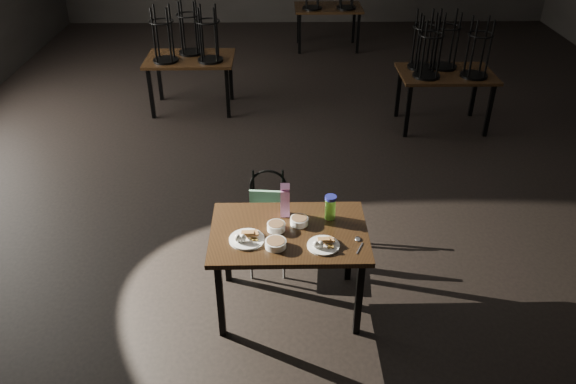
{
  "coord_description": "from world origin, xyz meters",
  "views": [
    {
      "loc": [
        -0.61,
        -5.99,
        3.27
      ],
      "look_at": [
        -0.54,
        -2.14,
        0.85
      ],
      "focal_mm": 35.0,
      "sensor_mm": 36.0,
      "label": 1
    }
  ],
  "objects_px": {
    "juice_carton": "(285,200)",
    "school_chair": "(268,225)",
    "main_table": "(289,239)",
    "bentwood_chair": "(268,204)",
    "water_bottle": "(330,207)"
  },
  "relations": [
    {
      "from": "juice_carton",
      "to": "school_chair",
      "type": "xyz_separation_m",
      "value": [
        -0.15,
        0.31,
        -0.45
      ]
    },
    {
      "from": "juice_carton",
      "to": "water_bottle",
      "type": "distance_m",
      "value": 0.36
    },
    {
      "from": "main_table",
      "to": "water_bottle",
      "type": "bearing_deg",
      "value": 27.47
    },
    {
      "from": "juice_carton",
      "to": "bentwood_chair",
      "type": "xyz_separation_m",
      "value": [
        -0.15,
        0.62,
        -0.44
      ]
    },
    {
      "from": "juice_carton",
      "to": "school_chair",
      "type": "relative_size",
      "value": 0.4
    },
    {
      "from": "juice_carton",
      "to": "school_chair",
      "type": "bearing_deg",
      "value": 115.29
    },
    {
      "from": "school_chair",
      "to": "water_bottle",
      "type": "bearing_deg",
      "value": -30.45
    },
    {
      "from": "bentwood_chair",
      "to": "school_chair",
      "type": "distance_m",
      "value": 0.31
    },
    {
      "from": "bentwood_chair",
      "to": "school_chair",
      "type": "xyz_separation_m",
      "value": [
        0.0,
        -0.31,
        -0.01
      ]
    },
    {
      "from": "juice_carton",
      "to": "school_chair",
      "type": "distance_m",
      "value": 0.56
    },
    {
      "from": "water_bottle",
      "to": "school_chair",
      "type": "bearing_deg",
      "value": 144.14
    },
    {
      "from": "bentwood_chair",
      "to": "juice_carton",
      "type": "bearing_deg",
      "value": -75.97
    },
    {
      "from": "juice_carton",
      "to": "main_table",
      "type": "bearing_deg",
      "value": -83.29
    },
    {
      "from": "main_table",
      "to": "school_chair",
      "type": "height_order",
      "value": "main_table"
    },
    {
      "from": "bentwood_chair",
      "to": "school_chair",
      "type": "bearing_deg",
      "value": -88.93
    }
  ]
}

